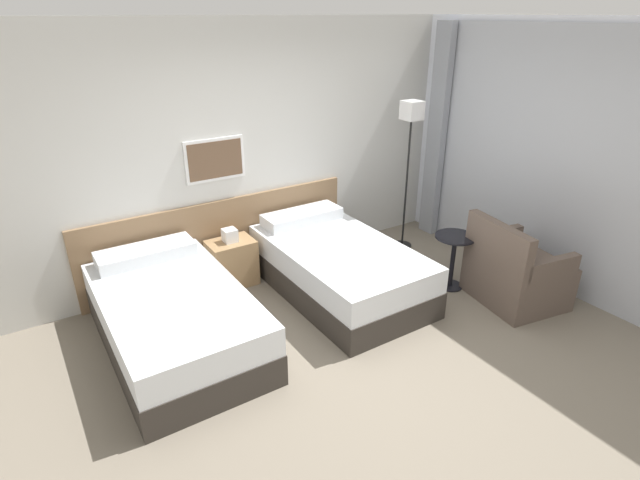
% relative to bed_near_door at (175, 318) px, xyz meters
% --- Properties ---
extents(ground_plane, '(16.00, 16.00, 0.00)m').
position_rel_bed_near_door_xyz_m(ground_plane, '(1.31, -1.03, -0.28)').
color(ground_plane, slate).
extents(wall_headboard, '(10.00, 0.10, 2.70)m').
position_rel_bed_near_door_xyz_m(wall_headboard, '(1.28, 1.04, 1.01)').
color(wall_headboard, silver).
rests_on(wall_headboard, ground_plane).
extents(wall_window, '(0.21, 4.54, 2.70)m').
position_rel_bed_near_door_xyz_m(wall_window, '(3.81, -1.15, 1.06)').
color(wall_window, white).
rests_on(wall_window, ground_plane).
extents(bed_near_door, '(1.14, 1.97, 0.67)m').
position_rel_bed_near_door_xyz_m(bed_near_door, '(0.00, 0.00, 0.00)').
color(bed_near_door, '#332D28').
rests_on(bed_near_door, ground_plane).
extents(bed_near_window, '(1.14, 1.97, 0.67)m').
position_rel_bed_near_door_xyz_m(bed_near_window, '(1.75, 0.00, 0.00)').
color(bed_near_window, '#332D28').
rests_on(bed_near_window, ground_plane).
extents(nightstand, '(0.49, 0.35, 0.65)m').
position_rel_bed_near_door_xyz_m(nightstand, '(0.88, 0.76, -0.02)').
color(nightstand, '#9E7A51').
rests_on(nightstand, ground_plane).
extents(floor_lamp, '(0.24, 0.24, 1.81)m').
position_rel_bed_near_door_xyz_m(floor_lamp, '(3.09, 0.48, 1.19)').
color(floor_lamp, black).
rests_on(floor_lamp, ground_plane).
extents(side_table, '(0.42, 0.42, 0.60)m').
position_rel_bed_near_door_xyz_m(side_table, '(2.83, -0.58, 0.13)').
color(side_table, black).
rests_on(side_table, ground_plane).
extents(armchair, '(0.88, 0.96, 0.90)m').
position_rel_bed_near_door_xyz_m(armchair, '(3.16, -1.13, 0.01)').
color(armchair, brown).
rests_on(armchair, ground_plane).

